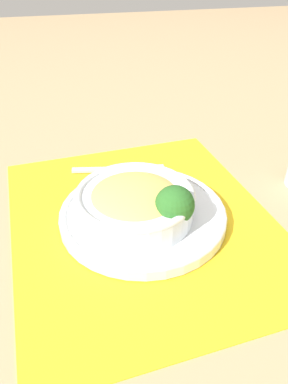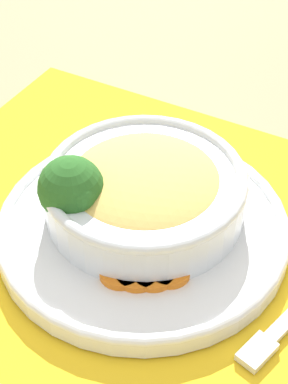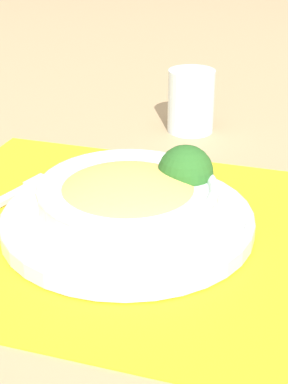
% 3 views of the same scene
% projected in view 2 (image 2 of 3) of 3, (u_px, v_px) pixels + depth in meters
% --- Properties ---
extents(ground_plane, '(4.00, 4.00, 0.00)m').
position_uv_depth(ground_plane, '(143.00, 238.00, 0.61)').
color(ground_plane, tan).
extents(placemat, '(0.53, 0.46, 0.00)m').
position_uv_depth(placemat, '(143.00, 236.00, 0.61)').
color(placemat, yellow).
rests_on(placemat, ground_plane).
extents(plate, '(0.27, 0.27, 0.02)m').
position_uv_depth(plate, '(143.00, 226.00, 0.60)').
color(plate, silver).
rests_on(plate, placemat).
extents(bowl, '(0.19, 0.19, 0.05)m').
position_uv_depth(bowl, '(145.00, 189.00, 0.59)').
color(bowl, silver).
rests_on(bowl, plate).
extents(broccoli_floret, '(0.06, 0.06, 0.07)m').
position_uv_depth(broccoli_floret, '(71.00, 189.00, 0.56)').
color(broccoli_floret, '#759E51').
rests_on(broccoli_floret, plate).
extents(carrot_slice_near, '(0.04, 0.04, 0.01)m').
position_uv_depth(carrot_slice_near, '(121.00, 271.00, 0.55)').
color(carrot_slice_near, orange).
rests_on(carrot_slice_near, plate).
extents(carrot_slice_middle, '(0.04, 0.04, 0.01)m').
position_uv_depth(carrot_slice_middle, '(137.00, 274.00, 0.54)').
color(carrot_slice_middle, orange).
rests_on(carrot_slice_middle, plate).
extents(carrot_slice_far, '(0.04, 0.04, 0.01)m').
position_uv_depth(carrot_slice_far, '(153.00, 273.00, 0.55)').
color(carrot_slice_far, orange).
rests_on(carrot_slice_far, plate).
extents(carrot_slice_extra, '(0.04, 0.04, 0.01)m').
position_uv_depth(carrot_slice_extra, '(169.00, 270.00, 0.55)').
color(carrot_slice_extra, orange).
rests_on(carrot_slice_extra, plate).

